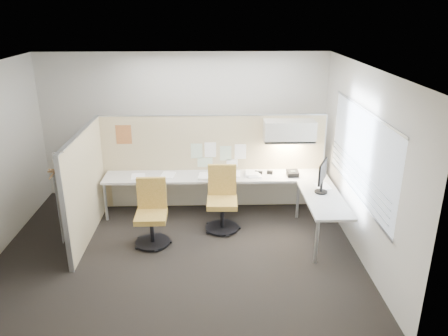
{
  "coord_description": "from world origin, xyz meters",
  "views": [
    {
      "loc": [
        0.53,
        -6.01,
        3.59
      ],
      "look_at": [
        0.73,
        0.8,
        1.05
      ],
      "focal_mm": 35.0,
      "sensor_mm": 36.0,
      "label": 1
    }
  ],
  "objects_px": {
    "desk": "(235,185)",
    "chair_right": "(222,201)",
    "phone": "(292,173)",
    "chair_left": "(152,215)",
    "monitor": "(322,175)"
  },
  "relations": [
    {
      "from": "chair_left",
      "to": "monitor",
      "type": "distance_m",
      "value": 2.8
    },
    {
      "from": "monitor",
      "to": "phone",
      "type": "bearing_deg",
      "value": 49.8
    },
    {
      "from": "desk",
      "to": "chair_right",
      "type": "xyz_separation_m",
      "value": [
        -0.24,
        -0.44,
        -0.1
      ]
    },
    {
      "from": "chair_right",
      "to": "phone",
      "type": "bearing_deg",
      "value": 23.88
    },
    {
      "from": "monitor",
      "to": "chair_right",
      "type": "bearing_deg",
      "value": 107.23
    },
    {
      "from": "chair_left",
      "to": "phone",
      "type": "distance_m",
      "value": 2.6
    },
    {
      "from": "desk",
      "to": "monitor",
      "type": "relative_size",
      "value": 7.52
    },
    {
      "from": "chair_left",
      "to": "chair_right",
      "type": "xyz_separation_m",
      "value": [
        1.13,
        0.46,
        0.02
      ]
    },
    {
      "from": "chair_right",
      "to": "chair_left",
      "type": "bearing_deg",
      "value": -156.29
    },
    {
      "from": "monitor",
      "to": "chair_left",
      "type": "bearing_deg",
      "value": 120.06
    },
    {
      "from": "chair_left",
      "to": "phone",
      "type": "bearing_deg",
      "value": 21.33
    },
    {
      "from": "chair_left",
      "to": "chair_right",
      "type": "bearing_deg",
      "value": 21.25
    },
    {
      "from": "phone",
      "to": "chair_right",
      "type": "bearing_deg",
      "value": -159.99
    },
    {
      "from": "desk",
      "to": "chair_right",
      "type": "distance_m",
      "value": 0.51
    },
    {
      "from": "chair_right",
      "to": "phone",
      "type": "distance_m",
      "value": 1.4
    }
  ]
}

